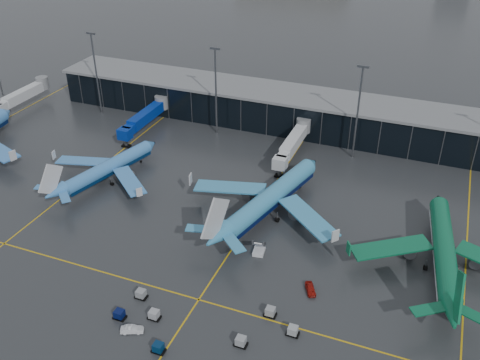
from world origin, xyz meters
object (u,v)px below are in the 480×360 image
at_px(airliner_arkefly, 108,160).
at_px(airliner_aer_lingus, 446,239).
at_px(service_van_white, 132,329).
at_px(airliner_klm_near, 272,187).
at_px(baggage_carts, 196,322).
at_px(mobile_airstair, 259,250).
at_px(service_van_red, 310,289).

bearing_deg(airliner_arkefly, airliner_aer_lingus, 11.15).
bearing_deg(service_van_white, airliner_klm_near, -37.38).
distance_m(airliner_aer_lingus, baggage_carts, 50.14).
bearing_deg(service_van_white, airliner_arkefly, 13.47).
distance_m(airliner_arkefly, baggage_carts, 55.30).
bearing_deg(mobile_airstair, service_van_white, -122.59).
bearing_deg(airliner_aer_lingus, airliner_arkefly, 169.62).
bearing_deg(airliner_klm_near, service_van_white, -89.40).
relative_size(airliner_aer_lingus, mobile_airstair, 12.28).
height_order(service_van_red, service_van_white, service_van_red).
relative_size(airliner_arkefly, baggage_carts, 1.16).
relative_size(airliner_aer_lingus, baggage_carts, 1.36).
bearing_deg(baggage_carts, mobile_airstair, 81.67).
distance_m(airliner_aer_lingus, mobile_airstair, 36.42).
relative_size(airliner_klm_near, service_van_white, 11.54).
bearing_deg(baggage_carts, service_van_white, -149.81).
distance_m(baggage_carts, mobile_airstair, 22.93).
relative_size(airliner_arkefly, service_van_red, 9.36).
distance_m(airliner_aer_lingus, service_van_white, 60.80).
distance_m(baggage_carts, service_van_red, 22.27).
xyz_separation_m(baggage_carts, service_van_red, (16.11, 15.38, -0.10)).
bearing_deg(airliner_arkefly, mobile_airstair, -2.91).
xyz_separation_m(airliner_arkefly, service_van_red, (57.41, -21.08, -4.94)).
height_order(baggage_carts, mobile_airstair, mobile_airstair).
bearing_deg(airliner_klm_near, mobile_airstair, -66.53).
height_order(airliner_klm_near, baggage_carts, airliner_klm_near).
height_order(baggage_carts, service_van_white, baggage_carts).
bearing_deg(baggage_carts, airliner_arkefly, 138.56).
distance_m(service_van_red, service_van_white, 32.92).
bearing_deg(service_van_white, service_van_red, -74.57).
bearing_deg(airliner_klm_near, airliner_aer_lingus, 6.30).
bearing_deg(mobile_airstair, service_van_red, -38.05).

